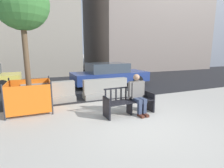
# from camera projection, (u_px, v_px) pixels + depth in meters

# --- Properties ---
(ground_plane) EXTENTS (200.00, 200.00, 0.00)m
(ground_plane) POSITION_uv_depth(u_px,v_px,m) (144.00, 124.00, 4.97)
(ground_plane) COLOR #ADA89E
(street_asphalt) EXTENTS (120.00, 12.00, 0.01)m
(street_asphalt) POSITION_uv_depth(u_px,v_px,m) (79.00, 79.00, 12.87)
(street_asphalt) COLOR black
(street_asphalt) RESTS_ON ground
(street_bench) EXTENTS (1.71, 0.61, 0.88)m
(street_bench) POSITION_uv_depth(u_px,v_px,m) (129.00, 102.00, 5.75)
(street_bench) COLOR black
(street_bench) RESTS_ON ground
(seated_person) EXTENTS (0.59, 0.74, 1.31)m
(seated_person) POSITION_uv_depth(u_px,v_px,m) (137.00, 93.00, 5.76)
(seated_person) COLOR #66605B
(seated_person) RESTS_ON ground
(jersey_barrier_centre) EXTENTS (2.00, 0.69, 0.84)m
(jersey_barrier_centre) POSITION_uv_depth(u_px,v_px,m) (106.00, 90.00, 7.84)
(jersey_barrier_centre) COLOR gray
(jersey_barrier_centre) RESTS_ON ground
(jersey_barrier_left) EXTENTS (2.03, 0.77, 0.84)m
(jersey_barrier_left) POSITION_uv_depth(u_px,v_px,m) (50.00, 94.00, 7.00)
(jersey_barrier_left) COLOR gray
(jersey_barrier_left) RESTS_ON ground
(street_tree) EXTENTS (1.72, 1.72, 4.42)m
(street_tree) POSITION_uv_depth(u_px,v_px,m) (21.00, 4.00, 5.48)
(street_tree) COLOR brown
(street_tree) RESTS_ON ground
(construction_fence) EXTENTS (1.41, 1.41, 1.11)m
(construction_fence) POSITION_uv_depth(u_px,v_px,m) (30.00, 95.00, 6.03)
(construction_fence) COLOR #2D2D33
(construction_fence) RESTS_ON ground
(car_sedan_mid) EXTENTS (4.54, 2.15, 1.36)m
(car_sedan_mid) POSITION_uv_depth(u_px,v_px,m) (109.00, 74.00, 10.39)
(car_sedan_mid) COLOR navy
(car_sedan_mid) RESTS_ON ground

